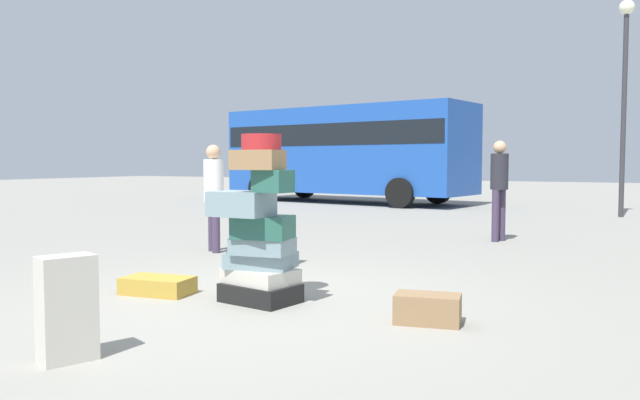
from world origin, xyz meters
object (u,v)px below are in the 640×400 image
Objects in this scene: suitcase_cream_foreground_far at (67,308)px; suitcase_brown_foreground_near at (427,309)px; person_bearded_onlooker at (214,189)px; suitcase_tower at (259,236)px; suitcase_cream_white_trunk at (279,241)px; suitcase_tan_behind_tower at (158,286)px; parked_bus at (346,148)px; person_tourist_with_camera at (499,181)px; lamp_post at (625,73)px.

suitcase_brown_foreground_near is (1.87, 2.14, -0.24)m from suitcase_cream_foreground_far.
suitcase_cream_foreground_far is at bearing -26.48° from person_bearded_onlooker.
suitcase_cream_white_trunk is (-0.97, 1.94, -0.33)m from suitcase_tower.
suitcase_tan_behind_tower is 0.08× the size of parked_bus.
suitcase_tan_behind_tower is 0.41× the size of person_tourist_with_camera.
suitcase_tower is 1.01× the size of person_bearded_onlooker.
person_tourist_with_camera reaches higher than person_bearded_onlooker.
person_bearded_onlooker reaches higher than suitcase_tan_behind_tower.
suitcase_cream_white_trunk is 4.51m from person_tourist_with_camera.
person_tourist_with_camera is at bearing 85.32° from suitcase_brown_foreground_near.
suitcase_tower is 6.03m from person_tourist_with_camera.
parked_bus reaches higher than person_tourist_with_camera.
suitcase_cream_white_trunk is 13.12m from parked_bus.
lamp_post reaches higher than suitcase_tower.
suitcase_tan_behind_tower is 15.02m from parked_bus.
suitcase_cream_white_trunk is 0.12× the size of lamp_post.
suitcase_brown_foreground_near is 0.06× the size of parked_bus.
person_tourist_with_camera is 0.20× the size of parked_bus.
parked_bus reaches higher than suitcase_tower.
suitcase_tan_behind_tower is at bearing -173.17° from suitcase_tower.
suitcase_brown_foreground_near is at bearing 5.69° from person_bearded_onlooker.
parked_bus is 8.82m from lamp_post.
lamp_post is (2.63, 12.19, 2.88)m from suitcase_tower.
suitcase_tan_behind_tower is (-1.17, -0.14, -0.57)m from suitcase_tower.
suitcase_brown_foreground_near is 0.32× the size of person_tourist_with_camera.
person_bearded_onlooker is (-1.56, 0.64, 0.64)m from suitcase_cream_white_trunk.
lamp_post is (0.94, 12.16, 3.41)m from suitcase_brown_foreground_near.
lamp_post is at bearing 99.43° from suitcase_cream_foreground_far.
person_bearded_onlooker is at bearing -65.45° from parked_bus.
person_tourist_with_camera reaches higher than suitcase_cream_foreground_far.
parked_bus is (-4.85, 12.10, 1.50)m from suitcase_cream_white_trunk.
lamp_post is (8.45, -1.85, 1.70)m from parked_bus.
suitcase_tan_behind_tower is 0.13× the size of lamp_post.
suitcase_tower is at bearing 7.98° from person_tourist_with_camera.
lamp_post reaches higher than suitcase_cream_foreground_far.
lamp_post is at bearing 62.00° from suitcase_cream_white_trunk.
person_tourist_with_camera is 10.62m from parked_bus.
person_tourist_with_camera is (3.53, 3.35, 0.07)m from person_bearded_onlooker.
suitcase_tan_behind_tower is (-2.86, -0.17, -0.04)m from suitcase_brown_foreground_near.
person_bearded_onlooker is at bearing 108.06° from suitcase_tan_behind_tower.
suitcase_tower is at bearing -1.79° from suitcase_tan_behind_tower.
suitcase_cream_white_trunk is at bearing 76.09° from suitcase_tan_behind_tower.
suitcase_tower reaches higher than suitcase_cream_white_trunk.
suitcase_cream_foreground_far is 14.91m from lamp_post.
suitcase_tan_behind_tower is at bearing -26.51° from person_bearded_onlooker.
person_bearded_onlooker is 0.94× the size of person_tourist_with_camera.
suitcase_tower is 2.13m from suitcase_cream_foreground_far.
person_tourist_with_camera is (-0.69, 5.90, 0.92)m from suitcase_brown_foreground_near.
suitcase_tower is at bearing -102.17° from lamp_post.
parked_bus is (-7.51, 14.01, 1.71)m from suitcase_brown_foreground_near.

